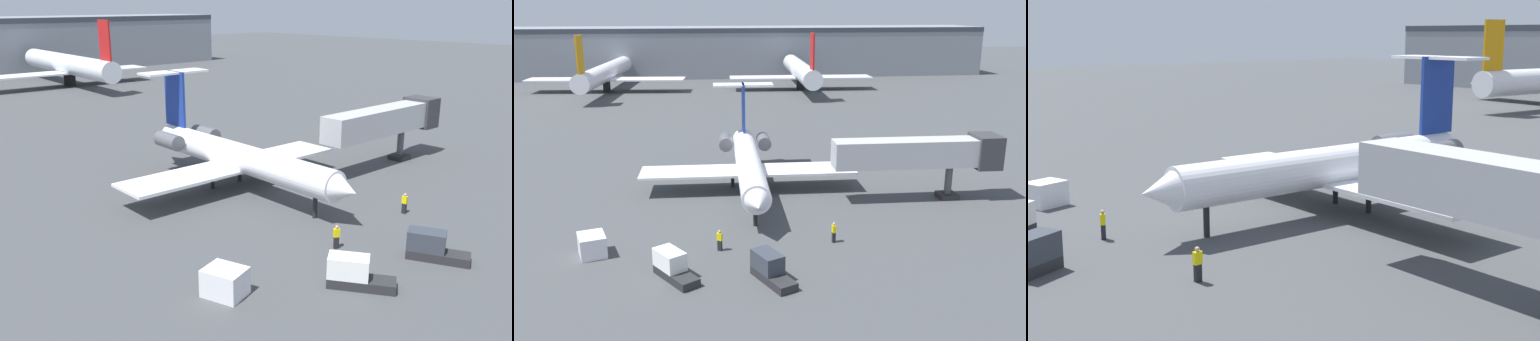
# 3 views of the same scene
# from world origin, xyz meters

# --- Properties ---
(ground_plane) EXTENTS (400.00, 400.00, 0.10)m
(ground_plane) POSITION_xyz_m (0.00, 0.00, -0.05)
(ground_plane) COLOR #424447
(regional_jet) EXTENTS (21.97, 26.26, 9.71)m
(regional_jet) POSITION_xyz_m (0.65, 0.50, 3.11)
(regional_jet) COLOR white
(regional_jet) RESTS_ON ground_plane
(jet_bridge) EXTENTS (16.27, 3.45, 6.30)m
(jet_bridge) POSITION_xyz_m (17.44, -4.66, 4.61)
(jet_bridge) COLOR #ADADB2
(jet_bridge) RESTS_ON ground_plane
(ground_crew_marshaller) EXTENTS (0.48, 0.42, 1.69)m
(ground_crew_marshaller) POSITION_xyz_m (-3.03, -14.21, 0.86)
(ground_crew_marshaller) COLOR black
(ground_crew_marshaller) RESTS_ON ground_plane
(ground_crew_loader) EXTENTS (0.28, 0.41, 1.69)m
(ground_crew_loader) POSITION_xyz_m (6.09, -13.84, 0.86)
(ground_crew_loader) COLOR black
(ground_crew_loader) RESTS_ON ground_plane
(baggage_tug_trailing) EXTENTS (2.93, 4.22, 1.90)m
(baggage_tug_trailing) POSITION_xyz_m (0.18, -19.51, 0.84)
(baggage_tug_trailing) COLOR #262628
(baggage_tug_trailing) RESTS_ON ground_plane
(cargo_container_uld) EXTENTS (2.48, 2.76, 1.66)m
(cargo_container_uld) POSITION_xyz_m (-12.65, -13.76, 0.83)
(cargo_container_uld) COLOR silver
(cargo_container_uld) RESTS_ON ground_plane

